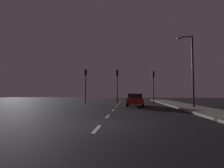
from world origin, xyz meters
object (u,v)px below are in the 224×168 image
at_px(street_lamp_right, 190,65).
at_px(car_stopped_ahead, 135,100).
at_px(traffic_signal_left, 86,79).
at_px(traffic_signal_right, 153,81).
at_px(traffic_signal_center, 117,80).

bearing_deg(street_lamp_right, car_stopped_ahead, 158.01).
relative_size(traffic_signal_left, car_stopped_ahead, 1.23).
bearing_deg(traffic_signal_right, traffic_signal_left, 180.00).
distance_m(traffic_signal_left, car_stopped_ahead, 9.08).
distance_m(traffic_signal_center, car_stopped_ahead, 6.06).
height_order(traffic_signal_left, street_lamp_right, street_lamp_right).
height_order(traffic_signal_center, street_lamp_right, street_lamp_right).
bearing_deg(traffic_signal_right, street_lamp_right, -69.86).
bearing_deg(traffic_signal_left, car_stopped_ahead, -34.35).
xyz_separation_m(car_stopped_ahead, street_lamp_right, (5.40, -2.18, 3.62)).
height_order(traffic_signal_center, car_stopped_ahead, traffic_signal_center).
distance_m(traffic_signal_left, traffic_signal_center, 4.74).
xyz_separation_m(traffic_signal_left, street_lamp_right, (12.53, -7.05, 0.82)).
distance_m(traffic_signal_left, traffic_signal_right, 9.95).
xyz_separation_m(traffic_signal_center, car_stopped_ahead, (2.39, -4.87, -2.70)).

